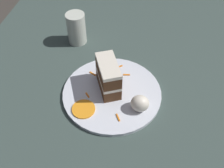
# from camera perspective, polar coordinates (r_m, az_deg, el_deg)

# --- Properties ---
(ground_plane) EXTENTS (6.00, 6.00, 0.00)m
(ground_plane) POSITION_cam_1_polar(r_m,az_deg,el_deg) (0.83, 2.39, -1.11)
(ground_plane) COLOR #38332D
(ground_plane) RESTS_ON ground
(dining_table) EXTENTS (1.04, 1.16, 0.03)m
(dining_table) POSITION_cam_1_polar(r_m,az_deg,el_deg) (0.82, 2.43, -0.44)
(dining_table) COLOR #384742
(dining_table) RESTS_ON ground
(plate) EXTENTS (0.29, 0.29, 0.01)m
(plate) POSITION_cam_1_polar(r_m,az_deg,el_deg) (0.78, 0.00, -1.97)
(plate) COLOR silver
(plate) RESTS_ON dining_table
(cake_slice) EXTENTS (0.09, 0.12, 0.10)m
(cake_slice) POSITION_cam_1_polar(r_m,az_deg,el_deg) (0.75, -0.80, 1.67)
(cake_slice) COLOR #4C2D19
(cake_slice) RESTS_ON plate
(cream_dollop) EXTENTS (0.05, 0.05, 0.05)m
(cream_dollop) POSITION_cam_1_polar(r_m,az_deg,el_deg) (0.72, 6.10, -4.22)
(cream_dollop) COLOR silver
(cream_dollop) RESTS_ON plate
(orange_garnish) EXTENTS (0.07, 0.07, 0.00)m
(orange_garnish) POSITION_cam_1_polar(r_m,az_deg,el_deg) (0.73, -6.22, -5.43)
(orange_garnish) COLOR orange
(orange_garnish) RESTS_ON plate
(carrot_shreds_scatter) EXTENTS (0.13, 0.21, 0.00)m
(carrot_shreds_scatter) POSITION_cam_1_polar(r_m,az_deg,el_deg) (0.79, -0.87, 0.26)
(carrot_shreds_scatter) COLOR orange
(carrot_shreds_scatter) RESTS_ON plate
(drinking_glass) EXTENTS (0.07, 0.07, 0.11)m
(drinking_glass) POSITION_cam_1_polar(r_m,az_deg,el_deg) (0.94, -7.71, 11.53)
(drinking_glass) COLOR beige
(drinking_glass) RESTS_ON dining_table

